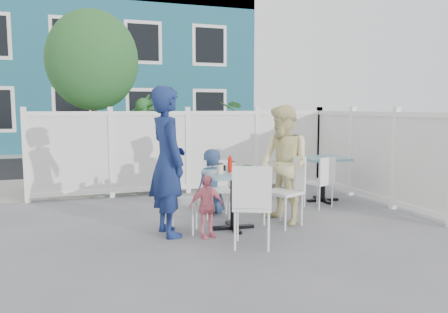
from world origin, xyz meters
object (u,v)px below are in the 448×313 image
object	(u,v)px
woman	(284,165)
toddler	(206,206)
utility_cabinet	(59,157)
spare_table	(323,167)
chair_near	(252,200)
main_table	(233,185)
chair_left	(177,194)
chair_right	(287,185)
man	(168,161)
chair_back	(216,184)
boy	(212,181)

from	to	relation	value
woman	toddler	size ratio (longest dim) A/B	2.09
utility_cabinet	woman	distance (m)	5.32
spare_table	chair_near	world-z (taller)	chair_near
main_table	woman	xyz separation A→B (m)	(0.79, 0.07, 0.25)
toddler	main_table	bearing A→B (deg)	22.18
utility_cabinet	woman	xyz separation A→B (m)	(3.20, -4.24, 0.24)
chair_left	chair_right	xyz separation A→B (m)	(1.58, -0.12, 0.06)
chair_right	woman	distance (m)	0.30
main_table	chair_near	distance (m)	0.87
chair_near	toddler	size ratio (longest dim) A/B	1.23
main_table	man	size ratio (longest dim) A/B	0.41
utility_cabinet	chair_near	world-z (taller)	utility_cabinet
chair_near	toddler	bearing A→B (deg)	147.56
man	chair_back	bearing A→B (deg)	-58.35
main_table	boy	xyz separation A→B (m)	(-0.02, 0.93, -0.09)
utility_cabinet	boy	size ratio (longest dim) A/B	1.20
chair_back	man	bearing A→B (deg)	49.64
chair_left	toddler	world-z (taller)	chair_left
chair_right	toddler	xyz separation A→B (m)	(-1.26, -0.23, -0.17)
utility_cabinet	chair_left	bearing A→B (deg)	-70.31
main_table	chair_back	world-z (taller)	chair_back
chair_left	chair_back	xyz separation A→B (m)	(0.77, 0.70, -0.02)
chair_near	chair_back	bearing A→B (deg)	112.38
utility_cabinet	chair_back	distance (m)	4.27
man	chair_near	bearing A→B (deg)	-145.46
chair_left	woman	distance (m)	1.60
spare_table	utility_cabinet	bearing A→B (deg)	145.40
man	toddler	distance (m)	0.77
chair_right	chair_back	size ratio (longest dim) A/B	1.15
man	woman	bearing A→B (deg)	-97.06
main_table	chair_right	bearing A→B (deg)	-2.29
chair_left	boy	world-z (taller)	boy
chair_right	main_table	bearing A→B (deg)	63.23
chair_right	woman	bearing A→B (deg)	-18.49
chair_back	toddler	world-z (taller)	chair_back
chair_back	chair_right	bearing A→B (deg)	144.00
utility_cabinet	chair_back	world-z (taller)	utility_cabinet
chair_back	man	distance (m)	1.27
utility_cabinet	toddler	bearing A→B (deg)	-68.34
main_table	spare_table	xyz separation A→B (m)	(2.12, 1.18, 0.00)
chair_back	utility_cabinet	bearing A→B (deg)	-46.33
chair_right	boy	distance (m)	1.27
chair_left	chair_back	world-z (taller)	chair_left
spare_table	toddler	distance (m)	2.96
chair_left	chair_back	size ratio (longest dim) A/B	1.04
woman	chair_near	bearing A→B (deg)	-55.60
toddler	chair_left	bearing A→B (deg)	124.95
chair_near	man	distance (m)	1.27
chair_right	boy	size ratio (longest dim) A/B	0.96
boy	chair_left	bearing A→B (deg)	29.62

